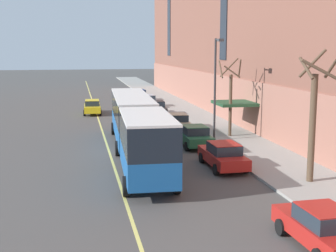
{
  "coord_description": "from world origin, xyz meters",
  "views": [
    {
      "loc": [
        -3.11,
        -31.14,
        7.08
      ],
      "look_at": [
        3.0,
        -0.06,
        1.8
      ],
      "focal_mm": 50.0,
      "sensor_mm": 36.0,
      "label": 1
    }
  ],
  "objects_px": {
    "taxi_cab": "(92,107)",
    "parked_car_black_6": "(156,108)",
    "parked_car_champagne_0": "(177,123)",
    "street_tree_mid_block": "(230,97)",
    "parked_car_red_2": "(321,228)",
    "parked_car_green_7": "(194,136)",
    "parked_car_navy_1": "(139,95)",
    "parked_car_silver_4": "(147,101)",
    "street_tree_near_corner": "(313,116)",
    "street_lamp": "(216,80)",
    "city_bus": "(136,124)",
    "parked_car_red_5": "(223,155)"
  },
  "relations": [
    {
      "from": "taxi_cab",
      "to": "parked_car_black_6",
      "type": "bearing_deg",
      "value": -18.31
    },
    {
      "from": "parked_car_champagne_0",
      "to": "street_tree_mid_block",
      "type": "relative_size",
      "value": 0.69
    },
    {
      "from": "parked_car_red_2",
      "to": "parked_car_green_7",
      "type": "distance_m",
      "value": 17.93
    },
    {
      "from": "parked_car_champagne_0",
      "to": "taxi_cab",
      "type": "xyz_separation_m",
      "value": [
        -6.77,
        12.4,
        0.0
      ]
    },
    {
      "from": "parked_car_navy_1",
      "to": "parked_car_silver_4",
      "type": "relative_size",
      "value": 1.05
    },
    {
      "from": "street_tree_near_corner",
      "to": "parked_car_black_6",
      "type": "bearing_deg",
      "value": 97.7
    },
    {
      "from": "parked_car_black_6",
      "to": "street_lamp",
      "type": "relative_size",
      "value": 0.58
    },
    {
      "from": "parked_car_red_2",
      "to": "taxi_cab",
      "type": "relative_size",
      "value": 0.95
    },
    {
      "from": "street_lamp",
      "to": "city_bus",
      "type": "bearing_deg",
      "value": -152.63
    },
    {
      "from": "parked_car_black_6",
      "to": "street_lamp",
      "type": "distance_m",
      "value": 16.03
    },
    {
      "from": "parked_car_champagne_0",
      "to": "parked_car_black_6",
      "type": "bearing_deg",
      "value": 90.54
    },
    {
      "from": "city_bus",
      "to": "street_tree_mid_block",
      "type": "bearing_deg",
      "value": 31.43
    },
    {
      "from": "street_tree_mid_block",
      "to": "parked_car_silver_4",
      "type": "bearing_deg",
      "value": 99.89
    },
    {
      "from": "parked_car_black_6",
      "to": "street_lamp",
      "type": "height_order",
      "value": "street_lamp"
    },
    {
      "from": "parked_car_green_7",
      "to": "city_bus",
      "type": "bearing_deg",
      "value": -154.18
    },
    {
      "from": "parked_car_red_2",
      "to": "street_lamp",
      "type": "distance_m",
      "value": 19.57
    },
    {
      "from": "parked_car_navy_1",
      "to": "parked_car_red_2",
      "type": "bearing_deg",
      "value": -89.95
    },
    {
      "from": "parked_car_red_2",
      "to": "taxi_cab",
      "type": "bearing_deg",
      "value": 100.43
    },
    {
      "from": "parked_car_red_5",
      "to": "street_tree_mid_block",
      "type": "bearing_deg",
      "value": 69.2
    },
    {
      "from": "city_bus",
      "to": "street_tree_mid_block",
      "type": "xyz_separation_m",
      "value": [
        8.14,
        4.97,
        1.15
      ]
    },
    {
      "from": "parked_car_red_2",
      "to": "street_tree_mid_block",
      "type": "xyz_separation_m",
      "value": [
        3.53,
        20.72,
        2.5
      ]
    },
    {
      "from": "parked_car_champagne_0",
      "to": "street_tree_near_corner",
      "type": "bearing_deg",
      "value": -78.06
    },
    {
      "from": "parked_car_champagne_0",
      "to": "parked_car_green_7",
      "type": "height_order",
      "value": "same"
    },
    {
      "from": "parked_car_red_5",
      "to": "street_tree_near_corner",
      "type": "bearing_deg",
      "value": -49.24
    },
    {
      "from": "parked_car_black_6",
      "to": "street_tree_mid_block",
      "type": "distance_m",
      "value": 14.44
    },
    {
      "from": "city_bus",
      "to": "parked_car_red_2",
      "type": "bearing_deg",
      "value": -73.7
    },
    {
      "from": "parked_car_black_6",
      "to": "street_tree_mid_block",
      "type": "relative_size",
      "value": 0.72
    },
    {
      "from": "parked_car_black_6",
      "to": "taxi_cab",
      "type": "xyz_separation_m",
      "value": [
        -6.67,
        2.21,
        0.0
      ]
    },
    {
      "from": "city_bus",
      "to": "parked_car_green_7",
      "type": "bearing_deg",
      "value": 25.82
    },
    {
      "from": "parked_car_champagne_0",
      "to": "street_tree_mid_block",
      "type": "bearing_deg",
      "value": -45.4
    },
    {
      "from": "parked_car_champagne_0",
      "to": "parked_car_red_5",
      "type": "bearing_deg",
      "value": -89.79
    },
    {
      "from": "parked_car_navy_1",
      "to": "street_lamp",
      "type": "relative_size",
      "value": 0.62
    },
    {
      "from": "city_bus",
      "to": "parked_car_silver_4",
      "type": "height_order",
      "value": "city_bus"
    },
    {
      "from": "city_bus",
      "to": "parked_car_green_7",
      "type": "relative_size",
      "value": 4.56
    },
    {
      "from": "parked_car_champagne_0",
      "to": "taxi_cab",
      "type": "distance_m",
      "value": 14.12
    },
    {
      "from": "parked_car_navy_1",
      "to": "parked_car_red_2",
      "type": "distance_m",
      "value": 48.45
    },
    {
      "from": "parked_car_navy_1",
      "to": "parked_car_silver_4",
      "type": "xyz_separation_m",
      "value": [
        0.01,
        -7.27,
        0.0
      ]
    },
    {
      "from": "street_tree_mid_block",
      "to": "parked_car_red_5",
      "type": "bearing_deg",
      "value": -110.8
    },
    {
      "from": "parked_car_red_5",
      "to": "street_tree_near_corner",
      "type": "relative_size",
      "value": 0.69
    },
    {
      "from": "city_bus",
      "to": "parked_car_navy_1",
      "type": "height_order",
      "value": "city_bus"
    },
    {
      "from": "parked_car_champagne_0",
      "to": "parked_car_silver_4",
      "type": "distance_m",
      "value": 16.89
    },
    {
      "from": "parked_car_red_5",
      "to": "street_lamp",
      "type": "height_order",
      "value": "street_lamp"
    },
    {
      "from": "parked_car_green_7",
      "to": "taxi_cab",
      "type": "bearing_deg",
      "value": 109.54
    },
    {
      "from": "street_tree_mid_block",
      "to": "parked_car_black_6",
      "type": "bearing_deg",
      "value": 104.72
    },
    {
      "from": "parked_car_navy_1",
      "to": "street_tree_near_corner",
      "type": "height_order",
      "value": "street_tree_near_corner"
    },
    {
      "from": "street_tree_mid_block",
      "to": "street_tree_near_corner",
      "type": "bearing_deg",
      "value": -89.87
    },
    {
      "from": "parked_car_red_5",
      "to": "parked_car_black_6",
      "type": "distance_m",
      "value": 22.9
    },
    {
      "from": "taxi_cab",
      "to": "street_tree_mid_block",
      "type": "xyz_separation_m",
      "value": [
        10.29,
        -15.97,
        2.5
      ]
    },
    {
      "from": "street_tree_mid_block",
      "to": "parked_car_champagne_0",
      "type": "bearing_deg",
      "value": 134.6
    },
    {
      "from": "parked_car_black_6",
      "to": "parked_car_red_5",
      "type": "bearing_deg",
      "value": -89.64
    }
  ]
}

